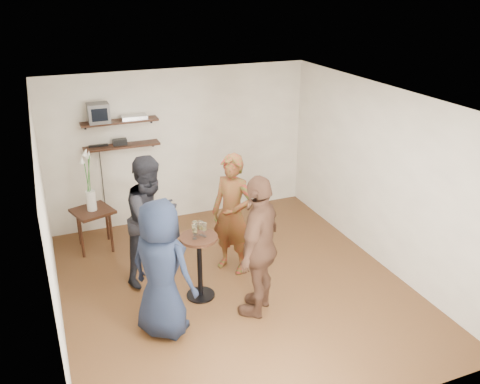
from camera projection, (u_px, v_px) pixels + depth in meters
name	position (u px, v px, depth m)	size (l,w,h in m)	color
room	(234.00, 200.00, 6.48)	(4.58, 5.08, 2.68)	#472B16
shelf_upper	(120.00, 122.00, 7.95)	(1.20, 0.25, 0.04)	black
shelf_lower	(122.00, 146.00, 8.11)	(1.20, 0.25, 0.04)	black
crt_monitor	(98.00, 113.00, 7.78)	(0.32, 0.30, 0.30)	#59595B
dvd_deck	(134.00, 117.00, 8.02)	(0.40, 0.24, 0.06)	silver
radio	(120.00, 142.00, 8.07)	(0.22, 0.10, 0.10)	black
power_strip	(98.00, 146.00, 8.02)	(0.30, 0.05, 0.03)	black
side_table	(93.00, 216.00, 7.79)	(0.69, 0.69, 0.66)	black
vase_lilies	(90.00, 191.00, 7.62)	(0.20, 0.20, 1.01)	white
drinks_table	(199.00, 258.00, 6.56)	(0.49, 0.49, 0.89)	black
wine_glass_fl	(195.00, 229.00, 6.34)	(0.07, 0.07, 0.20)	silver
wine_glass_fr	(204.00, 227.00, 6.39)	(0.06, 0.06, 0.19)	silver
wine_glass_bl	(195.00, 226.00, 6.43)	(0.06, 0.06, 0.19)	silver
wine_glass_br	(201.00, 226.00, 6.43)	(0.06, 0.06, 0.19)	silver
person_plaid	(232.00, 214.00, 7.10)	(0.64, 0.42, 1.75)	maroon
person_dark	(152.00, 220.00, 6.87)	(0.88, 0.68, 1.81)	black
person_navy	(161.00, 270.00, 5.79)	(0.83, 0.54, 1.71)	#161D31
person_brown	(259.00, 246.00, 6.16)	(1.08, 0.45, 1.84)	#4B2E20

